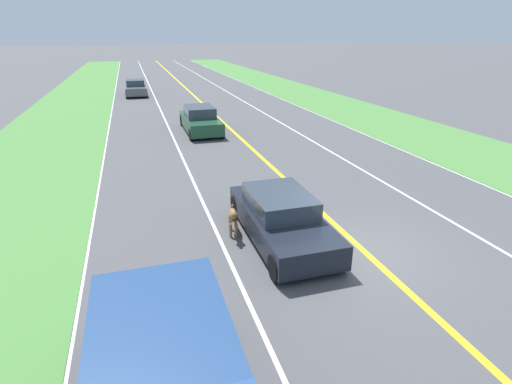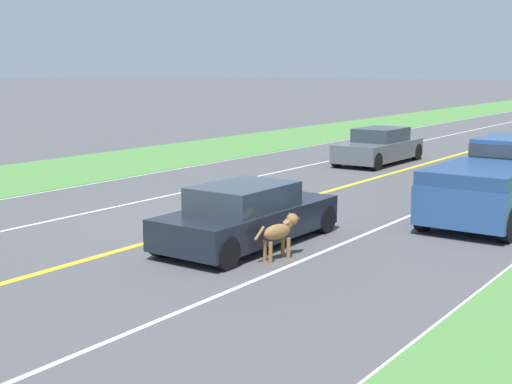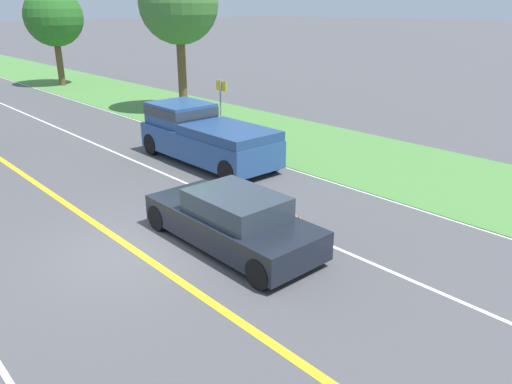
{
  "view_description": "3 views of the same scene",
  "coord_description": "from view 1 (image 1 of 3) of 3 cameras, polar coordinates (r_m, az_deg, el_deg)",
  "views": [
    {
      "loc": [
        5.4,
        8.04,
        5.35
      ],
      "look_at": [
        2.36,
        -1.92,
        1.19
      ],
      "focal_mm": 28.0,
      "sensor_mm": 36.0,
      "label": 1
    },
    {
      "loc": [
        10.55,
        -13.26,
        3.73
      ],
      "look_at": [
        1.71,
        -0.75,
        1.05
      ],
      "focal_mm": 50.0,
      "sensor_mm": 36.0,
      "label": 2
    },
    {
      "loc": [
        -4.76,
        -9.36,
        5.22
      ],
      "look_at": [
        2.73,
        -1.08,
        1.04
      ],
      "focal_mm": 35.0,
      "sensor_mm": 36.0,
      "label": 3
    }
  ],
  "objects": [
    {
      "name": "ground_plane",
      "position": [
        11.06,
        14.92,
        -7.95
      ],
      "size": [
        400.0,
        400.0,
        0.0
      ],
      "primitive_type": "plane",
      "color": "#4C4C4F"
    },
    {
      "name": "centre_divider_line",
      "position": [
        11.06,
        14.92,
        -7.93
      ],
      "size": [
        0.18,
        160.0,
        0.01
      ],
      "primitive_type": "cube",
      "color": "yellow",
      "rests_on": "ground"
    },
    {
      "name": "lane_edge_line_right",
      "position": [
        9.78,
        -24.03,
        -13.5
      ],
      "size": [
        0.14,
        160.0,
        0.01
      ],
      "primitive_type": "cube",
      "color": "white",
      "rests_on": "ground"
    },
    {
      "name": "lane_dash_same_dir",
      "position": [
        9.84,
        -3.13,
        -11.17
      ],
      "size": [
        0.1,
        160.0,
        0.01
      ],
      "primitive_type": "cube",
      "color": "white",
      "rests_on": "ground"
    },
    {
      "name": "lane_dash_oncoming",
      "position": [
        13.13,
        28.14,
        -5.01
      ],
      "size": [
        0.1,
        160.0,
        0.01
      ],
      "primitive_type": "cube",
      "color": "white",
      "rests_on": "ground"
    },
    {
      "name": "ego_car",
      "position": [
        11.02,
        3.6,
        -3.69
      ],
      "size": [
        1.85,
        4.54,
        1.31
      ],
      "color": "black",
      "rests_on": "ground"
    },
    {
      "name": "dog",
      "position": [
        11.22,
        -3.31,
        -3.53
      ],
      "size": [
        0.41,
        1.24,
        0.89
      ],
      "rotation": [
        0.0,
        0.0,
        -0.21
      ],
      "color": "olive",
      "rests_on": "ground"
    },
    {
      "name": "car_trailing_near",
      "position": [
        23.62,
        -7.96,
        10.15
      ],
      "size": [
        1.87,
        4.74,
        1.43
      ],
      "color": "#1E472D",
      "rests_on": "ground"
    },
    {
      "name": "car_trailing_mid",
      "position": [
        39.26,
        -16.81,
        14.04
      ],
      "size": [
        1.86,
        4.49,
        1.38
      ],
      "color": "#51565B",
      "rests_on": "ground"
    }
  ]
}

